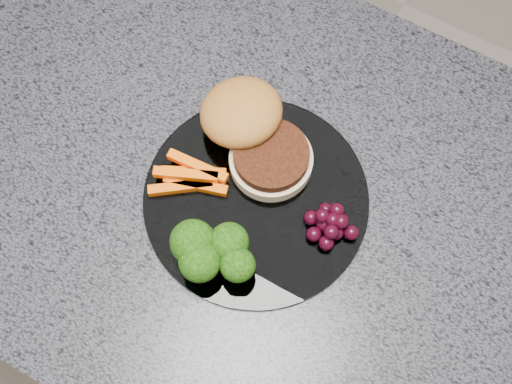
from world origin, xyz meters
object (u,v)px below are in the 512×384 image
(grape_bunch, at_px, (330,224))
(burger, at_px, (252,130))
(island_cabinet, at_px, (216,265))
(plate, at_px, (256,199))

(grape_bunch, bearing_deg, burger, 157.37)
(island_cabinet, height_order, burger, burger)
(burger, xyz_separation_m, grape_bunch, (0.13, -0.05, -0.01))
(grape_bunch, bearing_deg, plate, -174.27)
(island_cabinet, relative_size, grape_bunch, 18.58)
(plate, distance_m, grape_bunch, 0.09)
(island_cabinet, distance_m, plate, 0.48)
(burger, bearing_deg, island_cabinet, -113.23)
(plate, bearing_deg, grape_bunch, 5.73)
(plate, relative_size, burger, 1.48)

